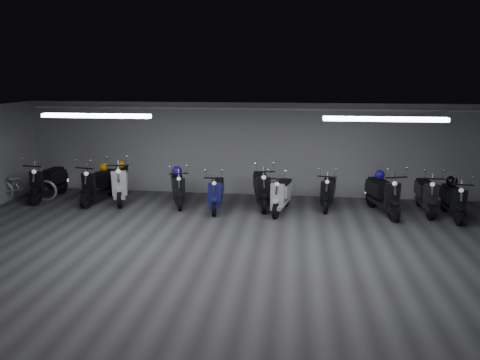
# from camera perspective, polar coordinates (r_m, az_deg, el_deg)

# --- Properties ---
(floor) EXTENTS (14.00, 10.00, 0.01)m
(floor) POSITION_cam_1_polar(r_m,az_deg,el_deg) (8.81, -1.55, -10.53)
(floor) COLOR #38383A
(floor) RESTS_ON ground
(ceiling) EXTENTS (14.00, 10.00, 0.01)m
(ceiling) POSITION_cam_1_polar(r_m,az_deg,el_deg) (8.08, -1.68, 7.99)
(ceiling) COLOR gray
(ceiling) RESTS_ON ground
(back_wall) EXTENTS (14.00, 0.01, 2.80)m
(back_wall) POSITION_cam_1_polar(r_m,az_deg,el_deg) (13.19, 1.67, 4.00)
(back_wall) COLOR #959597
(back_wall) RESTS_ON ground
(front_wall) EXTENTS (14.00, 0.01, 2.80)m
(front_wall) POSITION_cam_1_polar(r_m,az_deg,el_deg) (3.87, -13.68, -21.34)
(front_wall) COLOR #959597
(front_wall) RESTS_ON ground
(fluor_strip_left) EXTENTS (2.40, 0.18, 0.08)m
(fluor_strip_left) POSITION_cam_1_polar(r_m,az_deg,el_deg) (9.93, -18.30, 7.98)
(fluor_strip_left) COLOR white
(fluor_strip_left) RESTS_ON ceiling
(fluor_strip_right) EXTENTS (2.40, 0.18, 0.08)m
(fluor_strip_right) POSITION_cam_1_polar(r_m,az_deg,el_deg) (9.16, 18.39, 7.56)
(fluor_strip_right) COLOR white
(fluor_strip_right) RESTS_ON ceiling
(conduit) EXTENTS (13.60, 0.05, 0.05)m
(conduit) POSITION_cam_1_polar(r_m,az_deg,el_deg) (12.96, 1.67, 9.26)
(conduit) COLOR white
(conduit) RESTS_ON back_wall
(scooter_0) EXTENTS (0.77, 1.93, 1.40)m
(scooter_0) POSITION_cam_1_polar(r_m,az_deg,el_deg) (13.95, -23.90, 0.43)
(scooter_0) COLOR black
(scooter_0) RESTS_ON floor
(scooter_1) EXTENTS (0.98, 1.97, 1.40)m
(scooter_1) POSITION_cam_1_polar(r_m,az_deg,el_deg) (13.11, -17.94, 0.17)
(scooter_1) COLOR black
(scooter_1) RESTS_ON floor
(scooter_2) EXTENTS (1.23, 2.11, 1.49)m
(scooter_2) POSITION_cam_1_polar(r_m,az_deg,el_deg) (13.01, -15.32, 0.45)
(scooter_2) COLOR silver
(scooter_2) RESTS_ON floor
(scooter_3) EXTENTS (1.08, 1.80, 1.27)m
(scooter_3) POSITION_cam_1_polar(r_m,az_deg,el_deg) (12.37, -8.12, -0.39)
(scooter_3) COLOR black
(scooter_3) RESTS_ON floor
(scooter_4) EXTENTS (0.68, 1.73, 1.26)m
(scooter_4) POSITION_cam_1_polar(r_m,az_deg,el_deg) (11.81, -3.12, -0.97)
(scooter_4) COLOR navy
(scooter_4) RESTS_ON floor
(scooter_5) EXTENTS (0.96, 1.97, 1.40)m
(scooter_5) POSITION_cam_1_polar(r_m,az_deg,el_deg) (12.09, 2.83, -0.28)
(scooter_5) COLOR black
(scooter_5) RESTS_ON floor
(scooter_6) EXTENTS (0.93, 1.83, 1.30)m
(scooter_6) POSITION_cam_1_polar(r_m,az_deg,el_deg) (11.64, 5.46, -1.14)
(scooter_6) COLOR silver
(scooter_6) RESTS_ON floor
(scooter_7) EXTENTS (0.83, 1.75, 1.25)m
(scooter_7) POSITION_cam_1_polar(r_m,az_deg,el_deg) (12.20, 11.50, -0.78)
(scooter_7) COLOR black
(scooter_7) RESTS_ON floor
(scooter_8) EXTENTS (1.13, 2.00, 1.41)m
(scooter_8) POSITION_cam_1_polar(r_m,az_deg,el_deg) (12.01, 18.25, -1.03)
(scooter_8) COLOR black
(scooter_8) RESTS_ON floor
(scooter_9) EXTENTS (0.68, 1.81, 1.33)m
(scooter_9) POSITION_cam_1_polar(r_m,az_deg,el_deg) (12.52, 23.20, -1.07)
(scooter_9) COLOR black
(scooter_9) RESTS_ON floor
(bicycle) EXTENTS (1.93, 0.97, 1.19)m
(bicycle) POSITION_cam_1_polar(r_m,az_deg,el_deg) (14.07, -26.43, -0.16)
(bicycle) COLOR silver
(bicycle) RESTS_ON floor
(scooter_10) EXTENTS (0.61, 1.71, 1.27)m
(scooter_10) POSITION_cam_1_polar(r_m,az_deg,el_deg) (12.35, 26.13, -1.71)
(scooter_10) COLOR black
(scooter_10) RESTS_ON floor
(helmet_0) EXTENTS (0.24, 0.24, 0.24)m
(helmet_0) POSITION_cam_1_polar(r_m,az_deg,el_deg) (13.22, -15.30, 1.98)
(helmet_0) COLOR orange
(helmet_0) RESTS_ON scooter_2
(helmet_1) EXTENTS (0.28, 0.28, 0.28)m
(helmet_1) POSITION_cam_1_polar(r_m,az_deg,el_deg) (12.50, 25.95, -0.13)
(helmet_1) COLOR black
(helmet_1) RESTS_ON scooter_10
(helmet_2) EXTENTS (0.25, 0.25, 0.25)m
(helmet_2) POSITION_cam_1_polar(r_m,az_deg,el_deg) (13.26, -17.37, 1.64)
(helmet_2) COLOR orange
(helmet_2) RESTS_ON scooter_1
(helmet_3) EXTENTS (0.29, 0.29, 0.29)m
(helmet_3) POSITION_cam_1_polar(r_m,az_deg,el_deg) (12.54, -8.22, 1.18)
(helmet_3) COLOR #270EA0
(helmet_3) RESTS_ON scooter_3
(helmet_4) EXTENTS (0.26, 0.26, 0.26)m
(helmet_4) POSITION_cam_1_polar(r_m,az_deg,el_deg) (12.17, 17.80, 0.64)
(helmet_4) COLOR #1A0C85
(helmet_4) RESTS_ON scooter_8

